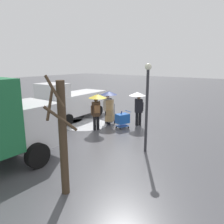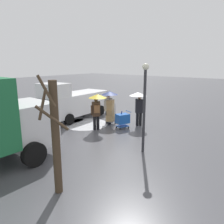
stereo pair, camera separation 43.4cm
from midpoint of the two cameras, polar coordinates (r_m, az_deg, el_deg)
The scene contains 12 objects.
ground_plane at distance 14.19m, azimuth 3.65°, elevation -3.09°, with size 90.00×90.00×0.00m, color #4C4C51.
slush_patch_under_van at distance 15.53m, azimuth -10.79°, elevation -1.87°, with size 2.27×2.27×0.01m, color #999BA0.
slush_patch_mid_street at distance 12.17m, azimuth -25.67°, elevation -7.14°, with size 1.66×1.66×0.01m, color #ADAFB5.
slush_patch_far_side at distance 14.19m, azimuth -5.96°, elevation -3.12°, with size 2.87×2.87×0.01m, color silver.
cargo_van_parked_right at distance 15.50m, azimuth -9.41°, elevation 2.61°, with size 2.43×5.45×2.60m.
shopping_cart_vendor at distance 13.12m, azimuth 3.70°, elevation -1.85°, with size 0.81×0.96×1.04m.
hand_dolly_boxes at distance 13.85m, azimuth 0.49°, elevation 0.12°, with size 0.73×0.84×1.58m.
pedestrian_pink_side at distance 13.90m, azimuth 0.13°, elevation 3.30°, with size 1.04×1.04×2.15m.
pedestrian_black_side at distance 13.57m, azimuth 7.84°, elevation 2.88°, with size 1.04×1.04×2.15m.
pedestrian_white_side at distance 12.65m, azimuth -2.98°, elevation 2.24°, with size 1.04×1.04×2.15m.
bare_tree_near at distance 6.55m, azimuth -12.75°, elevation -6.17°, with size 1.12×0.75×3.59m.
street_lamp at distance 9.39m, azimuth 9.78°, elevation 3.28°, with size 0.28×0.28×3.86m.
Camera 2 is at (-7.92, 11.09, 3.92)m, focal length 35.11 mm.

